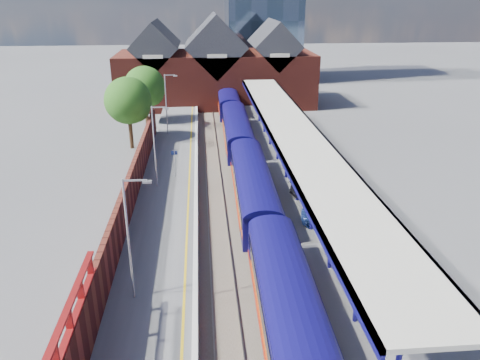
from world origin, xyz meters
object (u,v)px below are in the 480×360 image
(lamp_post_d, at_px, (167,101))
(train, at_px, (244,153))
(lamp_post_b, at_px, (130,232))
(lamp_post_c, at_px, (156,142))
(platform_sign, at_px, (175,159))
(parked_car_dark, at_px, (315,188))
(parked_car_red, at_px, (376,263))
(parked_car_blue, at_px, (331,217))
(parked_car_silver, at_px, (344,198))

(lamp_post_d, bearing_deg, train, -54.67)
(lamp_post_b, bearing_deg, lamp_post_c, 90.00)
(train, height_order, lamp_post_c, lamp_post_c)
(lamp_post_b, xyz_separation_m, platform_sign, (1.36, 18.00, -2.30))
(lamp_post_b, xyz_separation_m, lamp_post_d, (0.00, 32.00, 0.00))
(lamp_post_b, distance_m, parked_car_dark, 18.70)
(lamp_post_b, bearing_deg, train, 69.42)
(parked_car_red, bearing_deg, platform_sign, 52.24)
(lamp_post_c, bearing_deg, parked_car_dark, -13.09)
(lamp_post_c, xyz_separation_m, platform_sign, (1.36, 2.00, -2.30))
(lamp_post_b, relative_size, parked_car_blue, 1.62)
(lamp_post_c, distance_m, parked_car_silver, 16.07)
(platform_sign, relative_size, parked_car_blue, 0.58)
(parked_car_red, distance_m, parked_car_blue, 6.44)
(train, relative_size, parked_car_dark, 15.59)
(train, xyz_separation_m, parked_car_silver, (6.92, -10.27, -0.46))
(parked_car_dark, bearing_deg, parked_car_silver, -159.04)
(parked_car_dark, bearing_deg, lamp_post_c, 61.25)
(lamp_post_d, relative_size, platform_sign, 2.80)
(platform_sign, distance_m, parked_car_blue, 15.61)
(parked_car_blue, bearing_deg, parked_car_silver, -20.26)
(train, bearing_deg, parked_car_silver, -56.03)
(parked_car_red, relative_size, parked_car_blue, 0.85)
(parked_car_silver, bearing_deg, parked_car_red, 155.19)
(lamp_post_d, height_order, parked_car_blue, lamp_post_d)
(platform_sign, distance_m, parked_car_silver, 15.33)
(lamp_post_d, distance_m, parked_car_blue, 27.82)
(lamp_post_c, height_order, parked_car_silver, lamp_post_c)
(train, bearing_deg, lamp_post_d, 125.33)
(lamp_post_b, distance_m, platform_sign, 18.20)
(lamp_post_d, xyz_separation_m, parked_car_red, (13.98, -30.75, -3.37))
(lamp_post_b, height_order, lamp_post_d, same)
(lamp_post_d, xyz_separation_m, parked_car_silver, (14.78, -21.36, -3.33))
(platform_sign, height_order, parked_car_silver, platform_sign)
(lamp_post_d, relative_size, parked_car_red, 1.92)
(lamp_post_b, distance_m, parked_car_blue, 15.42)
(parked_car_red, height_order, parked_car_blue, parked_car_red)
(parked_car_dark, distance_m, parked_car_blue, 5.35)
(parked_car_red, height_order, parked_car_dark, parked_car_red)
(platform_sign, relative_size, parked_car_dark, 0.59)
(lamp_post_c, relative_size, platform_sign, 2.80)
(lamp_post_b, distance_m, lamp_post_c, 16.00)
(parked_car_dark, relative_size, parked_car_blue, 0.98)
(parked_car_blue, bearing_deg, train, 31.61)
(parked_car_red, xyz_separation_m, parked_car_silver, (0.80, 9.39, 0.04))
(lamp_post_b, distance_m, lamp_post_d, 32.00)
(parked_car_silver, distance_m, parked_car_blue, 3.53)
(lamp_post_b, relative_size, parked_car_silver, 1.75)
(lamp_post_c, distance_m, platform_sign, 3.34)
(parked_car_silver, relative_size, parked_car_blue, 0.93)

